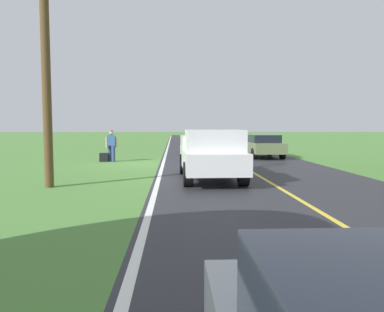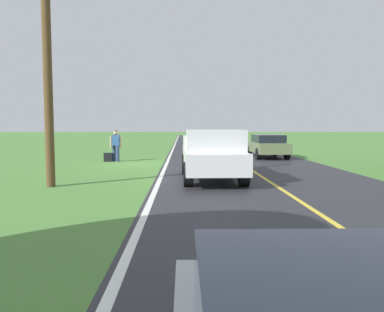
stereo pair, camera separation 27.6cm
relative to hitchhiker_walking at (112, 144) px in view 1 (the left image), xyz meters
name	(u,v)px [view 1 (the left image)]	position (x,y,z in m)	size (l,w,h in m)	color
ground_plane	(140,164)	(-1.64, 1.44, -0.98)	(200.00, 200.00, 0.00)	#4C7F38
road_surface	(238,164)	(-6.72, 1.44, -0.98)	(8.11, 120.00, 0.00)	#28282D
lane_edge_line	(163,164)	(-2.84, 1.44, -0.98)	(0.16, 117.60, 0.00)	silver
lane_centre_line	(238,163)	(-6.72, 1.44, -0.98)	(0.14, 117.60, 0.00)	gold
hitchhiker_walking	(112,144)	(0.00, 0.00, 0.00)	(0.62, 0.51, 1.75)	navy
suitcase_carried	(104,157)	(0.41, 0.11, -0.74)	(0.20, 0.46, 0.48)	black
pickup_truck_passing	(211,153)	(-4.73, 7.28, -0.01)	(2.17, 5.43, 1.82)	silver
sedan_near_oncoming	(263,145)	(-8.90, -2.36, -0.23)	(1.99, 4.43, 1.41)	#66754C
utility_pole_roadside	(46,66)	(0.57, 8.65, 2.84)	(0.28, 0.28, 7.64)	brown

